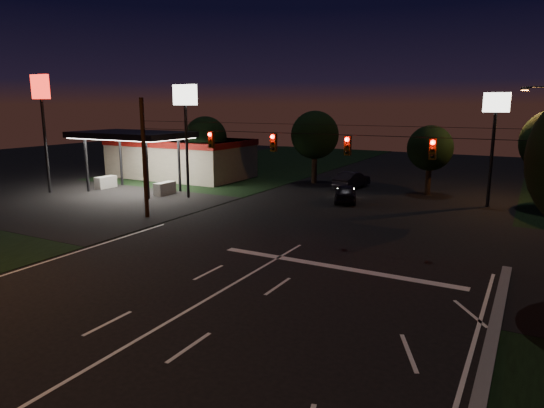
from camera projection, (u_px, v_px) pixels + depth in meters
The scene contains 15 objects.
ground at pixel (100, 362), 14.49m from camera, with size 140.00×140.00×0.00m, color black.
cross_street_left at pixel (79, 204), 37.64m from camera, with size 20.00×16.00×0.02m, color black.
stop_bar at pixel (335, 267), 22.96m from camera, with size 12.00×0.50×0.01m, color silver.
utility_pole_left at pixel (147, 217), 33.02m from camera, with size 0.28×0.28×8.00m, color black.
signal_span at pixel (309, 143), 26.24m from camera, with size 24.00×0.40×1.56m.
gas_station at pixel (178, 155), 50.40m from camera, with size 14.20×16.10×5.25m.
pole_sign_left_near at pixel (185, 112), 38.57m from camera, with size 2.20×0.30×9.10m.
pole_sign_left_far at pixel (42, 104), 40.64m from camera, with size 2.00×0.30×10.00m.
pole_sign_right at pixel (495, 123), 35.26m from camera, with size 1.80×0.30×8.40m.
street_light_right_far at pixel (544, 136), 35.66m from camera, with size 2.20×0.35×9.00m.
tree_far_a at pixel (206, 138), 47.96m from camera, with size 4.20×4.20×6.42m.
tree_far_b at pixel (316, 136), 46.64m from camera, with size 4.60×4.60×6.98m.
tree_far_c at pixel (431, 149), 40.74m from camera, with size 3.80×3.80×5.86m.
car_oncoming_a at pixel (346, 193), 38.12m from camera, with size 1.67×4.15×1.41m, color black.
car_oncoming_b at pixel (352, 180), 44.49m from camera, with size 1.60×4.60×1.51m, color black.
Camera 1 is at (10.88, -9.14, 7.56)m, focal length 32.00 mm.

